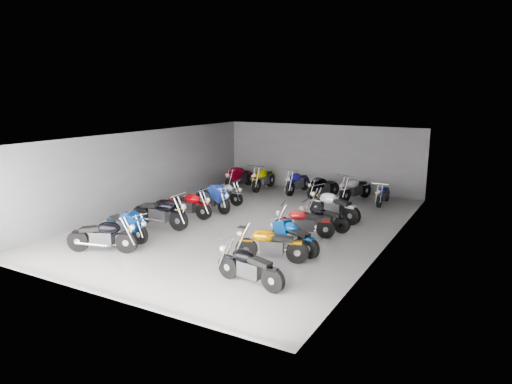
% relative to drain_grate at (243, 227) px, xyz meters
% --- Properties ---
extents(ground, '(14.00, 14.00, 0.00)m').
position_rel_drain_grate_xyz_m(ground, '(0.00, 0.50, -0.01)').
color(ground, gray).
rests_on(ground, ground).
extents(wall_back, '(10.00, 0.10, 3.20)m').
position_rel_drain_grate_xyz_m(wall_back, '(0.00, 7.50, 1.59)').
color(wall_back, slate).
rests_on(wall_back, ground).
extents(wall_left, '(0.10, 14.00, 3.20)m').
position_rel_drain_grate_xyz_m(wall_left, '(-5.00, 0.50, 1.59)').
color(wall_left, slate).
rests_on(wall_left, ground).
extents(wall_right, '(0.10, 14.00, 3.20)m').
position_rel_drain_grate_xyz_m(wall_right, '(5.00, 0.50, 1.59)').
color(wall_right, slate).
rests_on(wall_right, ground).
extents(ceiling, '(10.00, 14.00, 0.04)m').
position_rel_drain_grate_xyz_m(ceiling, '(0.00, 0.50, 3.21)').
color(ceiling, black).
rests_on(ceiling, wall_back).
extents(drain_grate, '(0.32, 0.32, 0.01)m').
position_rel_drain_grate_xyz_m(drain_grate, '(0.00, 0.00, 0.00)').
color(drain_grate, black).
rests_on(drain_grate, ground).
extents(motorcycle_left_a, '(2.04, 1.00, 0.95)m').
position_rel_drain_grate_xyz_m(motorcycle_left_a, '(-2.32, -4.29, 0.51)').
color(motorcycle_left_a, black).
rests_on(motorcycle_left_a, ground).
extents(motorcycle_left_b, '(2.09, 0.54, 0.92)m').
position_rel_drain_grate_xyz_m(motorcycle_left_b, '(-2.58, -3.05, 0.50)').
color(motorcycle_left_b, black).
rests_on(motorcycle_left_b, ground).
extents(motorcycle_left_c, '(2.34, 0.50, 1.03)m').
position_rel_drain_grate_xyz_m(motorcycle_left_c, '(-2.52, -1.48, 0.56)').
color(motorcycle_left_c, black).
rests_on(motorcycle_left_c, ground).
extents(motorcycle_left_d, '(2.12, 0.44, 0.93)m').
position_rel_drain_grate_xyz_m(motorcycle_left_d, '(-2.50, 0.10, 0.50)').
color(motorcycle_left_d, black).
rests_on(motorcycle_left_d, ground).
extents(motorcycle_left_e, '(2.20, 1.00, 1.01)m').
position_rel_drain_grate_xyz_m(motorcycle_left_e, '(-2.30, 1.50, 0.55)').
color(motorcycle_left_e, black).
rests_on(motorcycle_left_e, ground).
extents(motorcycle_left_f, '(1.99, 0.44, 0.87)m').
position_rel_drain_grate_xyz_m(motorcycle_left_f, '(-2.49, 2.64, 0.47)').
color(motorcycle_left_f, black).
rests_on(motorcycle_left_f, ground).
extents(motorcycle_right_a, '(2.03, 0.50, 0.90)m').
position_rel_drain_grate_xyz_m(motorcycle_right_a, '(2.71, -4.22, 0.48)').
color(motorcycle_right_a, black).
rests_on(motorcycle_right_a, ground).
extents(motorcycle_right_b, '(2.03, 0.82, 0.93)m').
position_rel_drain_grate_xyz_m(motorcycle_right_b, '(2.43, -2.52, 0.50)').
color(motorcycle_right_b, black).
rests_on(motorcycle_right_b, ground).
extents(motorcycle_right_c, '(1.93, 0.82, 0.88)m').
position_rel_drain_grate_xyz_m(motorcycle_right_c, '(2.64, -1.49, 0.48)').
color(motorcycle_right_c, black).
rests_on(motorcycle_right_c, ground).
extents(motorcycle_right_d, '(1.99, 0.69, 0.90)m').
position_rel_drain_grate_xyz_m(motorcycle_right_d, '(2.33, 0.07, 0.48)').
color(motorcycle_right_d, black).
rests_on(motorcycle_right_d, ground).
extents(motorcycle_right_e, '(1.88, 0.37, 0.83)m').
position_rel_drain_grate_xyz_m(motorcycle_right_e, '(2.65, 1.03, 0.44)').
color(motorcycle_right_e, black).
rests_on(motorcycle_right_e, ground).
extents(motorcycle_right_f, '(2.23, 0.83, 1.01)m').
position_rel_drain_grate_xyz_m(motorcycle_right_f, '(2.51, 2.43, 0.54)').
color(motorcycle_right_f, black).
rests_on(motorcycle_right_f, ground).
extents(motorcycle_back_a, '(0.51, 2.30, 1.01)m').
position_rel_drain_grate_xyz_m(motorcycle_back_a, '(-3.67, 5.88, 0.55)').
color(motorcycle_back_a, black).
rests_on(motorcycle_back_a, ground).
extents(motorcycle_back_b, '(0.49, 2.37, 1.04)m').
position_rel_drain_grate_xyz_m(motorcycle_back_b, '(-2.44, 6.08, 0.56)').
color(motorcycle_back_b, black).
rests_on(motorcycle_back_b, ground).
extents(motorcycle_back_c, '(0.47, 2.25, 0.99)m').
position_rel_drain_grate_xyz_m(motorcycle_back_c, '(-0.63, 6.17, 0.53)').
color(motorcycle_back_c, black).
rests_on(motorcycle_back_c, ground).
extents(motorcycle_back_d, '(0.89, 1.90, 0.88)m').
position_rel_drain_grate_xyz_m(motorcycle_back_d, '(0.79, 5.85, 0.48)').
color(motorcycle_back_d, black).
rests_on(motorcycle_back_d, ground).
extents(motorcycle_back_e, '(0.84, 2.15, 0.97)m').
position_rel_drain_grate_xyz_m(motorcycle_back_e, '(2.23, 6.06, 0.53)').
color(motorcycle_back_e, black).
rests_on(motorcycle_back_e, ground).
extents(motorcycle_back_f, '(0.36, 1.87, 0.82)m').
position_rel_drain_grate_xyz_m(motorcycle_back_f, '(3.52, 5.87, 0.44)').
color(motorcycle_back_f, black).
rests_on(motorcycle_back_f, ground).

